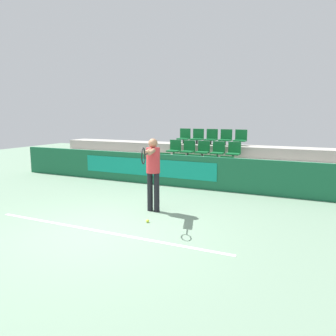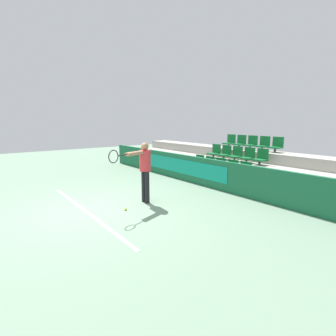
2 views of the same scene
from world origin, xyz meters
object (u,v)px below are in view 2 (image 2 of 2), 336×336
stadium_chair_8 (248,156)px  stadium_chair_6 (225,153)px  stadium_chair_3 (231,169)px  stadium_chair_7 (236,154)px  stadium_chair_13 (263,144)px  stadium_chair_0 (198,163)px  stadium_chair_12 (251,143)px  tennis_player (144,166)px  stadium_chair_9 (261,157)px  stadium_chair_4 (244,171)px  stadium_chair_14 (276,145)px  tennis_ball (126,209)px  stadium_chair_5 (215,152)px  stadium_chair_10 (230,142)px  stadium_chair_1 (208,165)px  stadium_chair_11 (240,142)px  stadium_chair_2 (219,167)px

stadium_chair_8 → stadium_chair_6: bearing=180.0°
stadium_chair_3 → stadium_chair_7: size_ratio=1.00×
stadium_chair_8 → stadium_chair_13: (0.00, 0.93, 0.37)m
stadium_chair_0 → stadium_chair_8: size_ratio=1.00×
stadium_chair_12 → tennis_player: 5.29m
stadium_chair_7 → stadium_chair_9: bearing=0.0°
stadium_chair_4 → stadium_chair_14: size_ratio=1.00×
stadium_chair_6 → stadium_chair_9: (1.63, 0.00, 0.00)m
stadium_chair_6 → tennis_ball: 5.26m
stadium_chair_0 → stadium_chair_5: size_ratio=1.00×
stadium_chair_10 → stadium_chair_3: bearing=-48.9°
stadium_chair_1 → stadium_chair_6: stadium_chair_6 is taller
stadium_chair_11 → stadium_chair_8: bearing=-40.7°
stadium_chair_1 → stadium_chair_12: (0.54, 1.87, 0.75)m
stadium_chair_8 → tennis_ball: 5.15m
stadium_chair_2 → stadium_chair_12: 2.01m
stadium_chair_2 → tennis_ball: size_ratio=8.55×
stadium_chair_0 → stadium_chair_1: same height
stadium_chair_10 → stadium_chair_14: bearing=0.0°
stadium_chair_2 → stadium_chair_14: bearing=59.8°
stadium_chair_1 → stadium_chair_6: size_ratio=1.00×
stadium_chair_9 → stadium_chair_10: 2.39m
stadium_chair_8 → stadium_chair_13: stadium_chair_13 is taller
stadium_chair_6 → stadium_chair_9: 1.63m
stadium_chair_0 → stadium_chair_13: bearing=48.9°
stadium_chair_0 → stadium_chair_9: stadium_chair_9 is taller
stadium_chair_5 → stadium_chair_8: (1.63, 0.00, 0.00)m
stadium_chair_7 → stadium_chair_10: (-1.09, 0.93, 0.37)m
stadium_chair_3 → tennis_player: tennis_player is taller
stadium_chair_13 → stadium_chair_2: bearing=-106.2°
tennis_player → stadium_chair_10: bearing=86.2°
stadium_chair_3 → stadium_chair_12: stadium_chair_12 is taller
stadium_chair_3 → stadium_chair_11: bearing=120.2°
stadium_chair_0 → stadium_chair_2: size_ratio=1.00×
stadium_chair_6 → tennis_ball: (1.09, -5.06, -0.97)m
stadium_chair_5 → tennis_player: size_ratio=0.33×
stadium_chair_1 → stadium_chair_3: bearing=0.0°
stadium_chair_5 → stadium_chair_9: bearing=0.0°
stadium_chair_10 → stadium_chair_11: (0.54, 0.00, 0.00)m
stadium_chair_12 → stadium_chair_6: bearing=-120.2°
stadium_chair_12 → tennis_ball: bearing=-84.7°
stadium_chair_11 → stadium_chair_14: 1.63m
stadium_chair_11 → tennis_player: 5.35m
stadium_chair_14 → tennis_player: bearing=-98.5°
stadium_chair_9 → stadium_chair_11: size_ratio=1.00×
tennis_ball → stadium_chair_4: bearing=82.6°
stadium_chair_0 → stadium_chair_12: 2.29m
stadium_chair_5 → tennis_ball: size_ratio=8.55×
stadium_chair_1 → stadium_chair_13: stadium_chair_13 is taller
stadium_chair_7 → stadium_chair_11: size_ratio=1.00×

